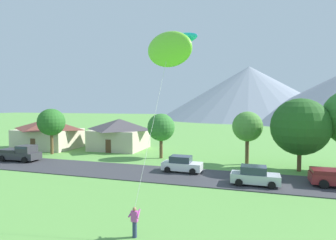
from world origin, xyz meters
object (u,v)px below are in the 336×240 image
(kite_flyer_with_kite, at_px, (169,50))
(house_leftmost, at_px, (120,133))
(parked_car_white_west_end, at_px, (182,164))
(pickup_truck_charcoal_west_side, at_px, (20,153))
(house_left_center, at_px, (48,133))
(tree_near_left, at_px, (161,128))
(tree_left_of_center, at_px, (300,127))
(tree_right_of_center, at_px, (247,127))
(tree_near_right, at_px, (51,122))
(parked_car_silver_mid_west, at_px, (255,176))

(kite_flyer_with_kite, bearing_deg, house_leftmost, 123.45)
(parked_car_white_west_end, xyz_separation_m, pickup_truck_charcoal_west_side, (-21.03, -0.47, 0.19))
(house_left_center, relative_size, parked_car_white_west_end, 2.39)
(tree_near_left, height_order, parked_car_white_west_end, tree_near_left)
(tree_left_of_center, relative_size, tree_right_of_center, 1.24)
(pickup_truck_charcoal_west_side, bearing_deg, tree_near_left, 23.52)
(house_left_center, bearing_deg, tree_near_left, -7.46)
(tree_left_of_center, bearing_deg, tree_near_right, 178.56)
(tree_left_of_center, bearing_deg, kite_flyer_with_kite, -123.34)
(house_leftmost, relative_size, parked_car_white_west_end, 2.01)
(parked_car_silver_mid_west, relative_size, pickup_truck_charcoal_west_side, 0.80)
(house_leftmost, xyz_separation_m, tree_near_right, (-7.41, -6.94, 2.10))
(house_leftmost, relative_size, tree_left_of_center, 1.08)
(tree_right_of_center, bearing_deg, tree_left_of_center, -18.91)
(house_leftmost, height_order, tree_near_right, tree_near_right)
(house_left_center, bearing_deg, parked_car_silver_mid_west, -20.51)
(pickup_truck_charcoal_west_side, bearing_deg, tree_left_of_center, 8.00)
(house_left_center, height_order, parked_car_white_west_end, house_left_center)
(tree_right_of_center, distance_m, parked_car_white_west_end, 9.69)
(tree_right_of_center, height_order, parked_car_silver_mid_west, tree_right_of_center)
(pickup_truck_charcoal_west_side, bearing_deg, tree_right_of_center, 13.29)
(parked_car_silver_mid_west, bearing_deg, tree_left_of_center, 55.97)
(tree_left_of_center, xyz_separation_m, kite_flyer_with_kite, (-10.14, -15.41, 5.81))
(kite_flyer_with_kite, bearing_deg, tree_near_right, 144.45)
(tree_left_of_center, height_order, pickup_truck_charcoal_west_side, tree_left_of_center)
(tree_near_left, relative_size, tree_left_of_center, 0.76)
(parked_car_silver_mid_west, bearing_deg, house_left_center, 159.49)
(house_leftmost, distance_m, tree_left_of_center, 26.70)
(house_leftmost, xyz_separation_m, house_left_center, (-11.75, -2.55, -0.02))
(tree_right_of_center, height_order, parked_car_white_west_end, tree_right_of_center)
(kite_flyer_with_kite, bearing_deg, tree_left_of_center, 56.66)
(tree_right_of_center, height_order, tree_near_right, tree_near_right)
(tree_left_of_center, height_order, parked_car_white_west_end, tree_left_of_center)
(tree_near_right, distance_m, parked_car_white_west_end, 21.71)
(tree_near_left, distance_m, kite_flyer_with_kite, 20.14)
(tree_near_left, height_order, tree_near_right, tree_near_right)
(house_leftmost, height_order, house_left_center, house_leftmost)
(house_left_center, relative_size, pickup_truck_charcoal_west_side, 1.92)
(kite_flyer_with_kite, bearing_deg, tree_right_of_center, 74.88)
(house_leftmost, relative_size, tree_near_right, 1.28)
(tree_left_of_center, distance_m, tree_right_of_center, 5.79)
(tree_near_left, bearing_deg, parked_car_white_west_end, -55.92)
(tree_left_of_center, distance_m, parked_car_white_west_end, 13.38)
(tree_near_left, bearing_deg, pickup_truck_charcoal_west_side, -156.48)
(tree_near_left, distance_m, tree_right_of_center, 11.17)
(tree_left_of_center, bearing_deg, parked_car_white_west_end, -160.87)
(house_leftmost, height_order, pickup_truck_charcoal_west_side, house_leftmost)
(tree_right_of_center, bearing_deg, parked_car_white_west_end, -137.45)
(tree_right_of_center, bearing_deg, tree_near_left, 176.66)
(tree_right_of_center, xyz_separation_m, pickup_truck_charcoal_west_side, (-27.64, -6.53, -3.51))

